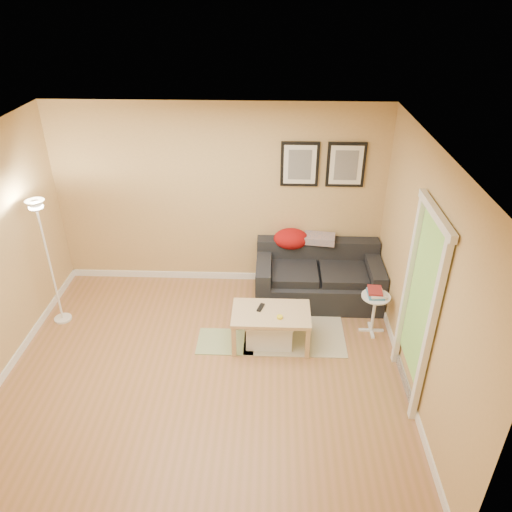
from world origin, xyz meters
name	(u,v)px	position (x,y,z in m)	size (l,w,h in m)	color
floor	(205,371)	(0.00, 0.00, 0.00)	(4.50, 4.50, 0.00)	#A36C45
ceiling	(190,150)	(0.00, 0.00, 2.60)	(4.50, 4.50, 0.00)	white
wall_back	(219,198)	(0.00, 2.00, 1.30)	(4.50, 4.50, 0.00)	tan
wall_front	(156,436)	(0.00, -2.00, 1.30)	(4.50, 4.50, 0.00)	tan
wall_right	(423,280)	(2.25, 0.00, 1.30)	(4.00, 4.00, 0.00)	tan
baseboard_back	(222,276)	(0.00, 1.99, 0.05)	(4.50, 0.02, 0.10)	white
baseboard_left	(12,363)	(-2.24, 0.00, 0.05)	(0.02, 4.00, 0.10)	white
baseboard_right	(403,373)	(2.24, 0.00, 0.05)	(0.02, 4.00, 0.10)	white
sofa	(318,275)	(1.38, 1.53, 0.38)	(1.70, 0.90, 0.75)	black
red_throw	(291,239)	(1.00, 1.84, 0.77)	(0.48, 0.36, 0.28)	#9A0F0E
plaid_throw	(319,239)	(1.39, 1.84, 0.78)	(0.42, 0.26, 0.10)	tan
framed_print_left	(300,164)	(1.08, 1.98, 1.80)	(0.50, 0.04, 0.60)	black
framed_print_right	(346,165)	(1.68, 1.98, 1.80)	(0.50, 0.04, 0.60)	black
area_rug	(294,334)	(1.04, 0.70, 0.01)	(1.25, 0.85, 0.01)	#BAB193
green_runner	(226,341)	(0.19, 0.53, 0.01)	(0.70, 0.50, 0.01)	#668C4C
coffee_table	(271,328)	(0.74, 0.53, 0.23)	(0.93, 0.57, 0.47)	tan
remote_control	(261,307)	(0.61, 0.61, 0.48)	(0.05, 0.16, 0.02)	black
tape_roll	(280,317)	(0.84, 0.42, 0.48)	(0.07, 0.07, 0.03)	yellow
storage_bin	(269,331)	(0.72, 0.55, 0.18)	(0.57, 0.42, 0.35)	white
side_table	(373,314)	(2.02, 0.81, 0.27)	(0.35, 0.35, 0.54)	white
book_stack	(376,292)	(2.01, 0.83, 0.58)	(0.19, 0.25, 0.08)	teal
floor_lamp	(50,267)	(-2.00, 0.91, 0.81)	(0.22, 0.22, 1.71)	white
doorway	(417,311)	(2.20, -0.15, 1.02)	(0.12, 1.01, 2.13)	white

